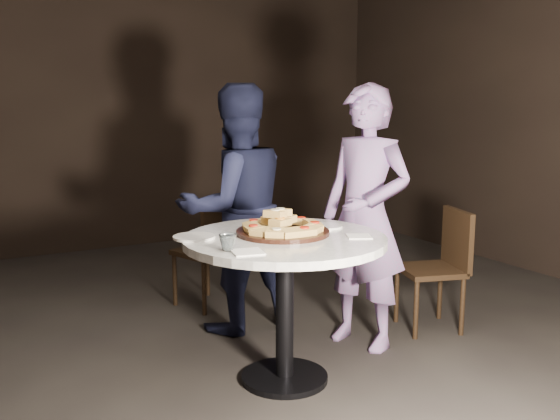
% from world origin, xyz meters
% --- Properties ---
extents(floor, '(7.00, 7.00, 0.00)m').
position_xyz_m(floor, '(0.00, 0.00, 0.00)').
color(floor, black).
rests_on(floor, ground).
extents(table, '(1.24, 1.24, 0.79)m').
position_xyz_m(table, '(0.03, -0.02, 0.64)').
color(table, black).
rests_on(table, ground).
extents(serving_board, '(0.63, 0.63, 0.02)m').
position_xyz_m(serving_board, '(0.05, 0.03, 0.80)').
color(serving_board, black).
rests_on(serving_board, table).
extents(focaccia_pile, '(0.43, 0.42, 0.12)m').
position_xyz_m(focaccia_pile, '(0.04, 0.04, 0.84)').
color(focaccia_pile, tan).
rests_on(focaccia_pile, serving_board).
extents(plate_left, '(0.24, 0.24, 0.01)m').
position_xyz_m(plate_left, '(-0.40, 0.16, 0.80)').
color(plate_left, white).
rests_on(plate_left, table).
extents(plate_right, '(0.22, 0.22, 0.01)m').
position_xyz_m(plate_right, '(0.35, 0.07, 0.79)').
color(plate_right, white).
rests_on(plate_right, table).
extents(water_glass, '(0.10, 0.10, 0.08)m').
position_xyz_m(water_glass, '(-0.35, -0.16, 0.83)').
color(water_glass, silver).
rests_on(water_glass, table).
extents(napkin_near, '(0.16, 0.16, 0.01)m').
position_xyz_m(napkin_near, '(-0.29, -0.24, 0.79)').
color(napkin_near, white).
rests_on(napkin_near, table).
extents(napkin_far, '(0.16, 0.16, 0.01)m').
position_xyz_m(napkin_far, '(0.36, -0.22, 0.79)').
color(napkin_far, white).
rests_on(napkin_far, table).
extents(chair_far, '(0.48, 0.49, 0.80)m').
position_xyz_m(chair_far, '(0.17, 1.27, 0.46)').
color(chair_far, black).
rests_on(chair_far, ground).
extents(chair_right, '(0.48, 0.46, 0.79)m').
position_xyz_m(chair_right, '(1.31, 0.17, 0.45)').
color(chair_right, black).
rests_on(chair_right, ground).
extents(diner_navy, '(0.78, 0.61, 1.58)m').
position_xyz_m(diner_navy, '(0.14, 0.82, 0.79)').
color(diner_navy, black).
rests_on(diner_navy, ground).
extents(diner_teal, '(0.56, 0.68, 1.58)m').
position_xyz_m(diner_teal, '(0.71, 0.20, 0.79)').
color(diner_teal, slate).
rests_on(diner_teal, ground).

